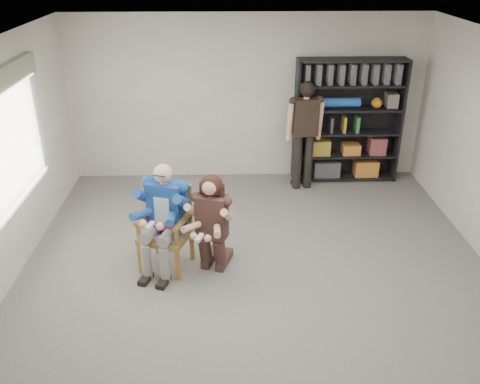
{
  "coord_description": "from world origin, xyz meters",
  "views": [
    {
      "loc": [
        -0.36,
        -4.91,
        3.73
      ],
      "look_at": [
        -0.2,
        0.6,
        1.05
      ],
      "focal_mm": 38.0,
      "sensor_mm": 36.0,
      "label": 1
    }
  ],
  "objects_px": {
    "armchair": "(165,229)",
    "bookshelf": "(347,122)",
    "kneeling_woman": "(211,226)",
    "standing_man": "(304,137)",
    "seated_man": "(164,218)"
  },
  "relations": [
    {
      "from": "armchair",
      "to": "bookshelf",
      "type": "relative_size",
      "value": 0.52
    },
    {
      "from": "kneeling_woman",
      "to": "standing_man",
      "type": "distance_m",
      "value": 2.86
    },
    {
      "from": "kneeling_woman",
      "to": "seated_man",
      "type": "bearing_deg",
      "value": -173.27
    },
    {
      "from": "armchair",
      "to": "standing_man",
      "type": "relative_size",
      "value": 0.6
    },
    {
      "from": "armchair",
      "to": "bookshelf",
      "type": "xyz_separation_m",
      "value": [
        2.84,
        2.68,
        0.51
      ]
    },
    {
      "from": "armchair",
      "to": "seated_man",
      "type": "relative_size",
      "value": 0.77
    },
    {
      "from": "armchair",
      "to": "seated_man",
      "type": "distance_m",
      "value": 0.16
    },
    {
      "from": "bookshelf",
      "to": "kneeling_woman",
      "type": "bearing_deg",
      "value": -128.9
    },
    {
      "from": "seated_man",
      "to": "standing_man",
      "type": "height_order",
      "value": "standing_man"
    },
    {
      "from": "armchair",
      "to": "standing_man",
      "type": "distance_m",
      "value": 3.12
    },
    {
      "from": "armchair",
      "to": "kneeling_woman",
      "type": "bearing_deg",
      "value": 6.73
    },
    {
      "from": "standing_man",
      "to": "seated_man",
      "type": "bearing_deg",
      "value": -139.53
    },
    {
      "from": "armchair",
      "to": "kneeling_woman",
      "type": "height_order",
      "value": "kneeling_woman"
    },
    {
      "from": "armchair",
      "to": "standing_man",
      "type": "xyz_separation_m",
      "value": [
        2.06,
        2.32,
        0.37
      ]
    },
    {
      "from": "seated_man",
      "to": "bookshelf",
      "type": "xyz_separation_m",
      "value": [
        2.84,
        2.68,
        0.34
      ]
    }
  ]
}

